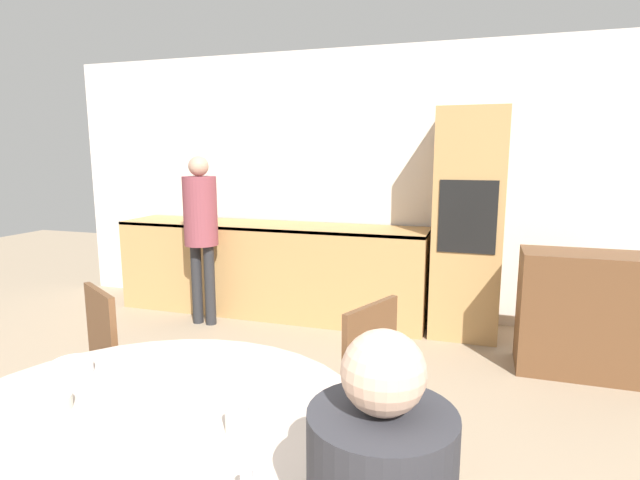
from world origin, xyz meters
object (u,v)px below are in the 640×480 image
object	(u,v)px
dining_table	(145,480)
bowl_centre	(73,367)
oven_unit	(468,224)
bowl_near	(43,404)
cup	(237,419)
chair_far_right	(354,389)
chair_far_left	(86,377)
person_standing	(201,222)
sideboard	(587,314)

from	to	relation	value
dining_table	bowl_centre	bearing A→B (deg)	155.06
oven_unit	bowl_centre	bearing A→B (deg)	-114.36
bowl_centre	bowl_near	bearing A→B (deg)	-64.27
oven_unit	cup	distance (m)	3.29
bowl_near	chair_far_right	bearing A→B (deg)	47.27
dining_table	chair_far_left	bearing A→B (deg)	142.87
person_standing	cup	xyz separation A→B (m)	(1.77, -2.74, -0.19)
oven_unit	chair_far_left	size ratio (longest dim) A/B	2.09
oven_unit	person_standing	world-z (taller)	oven_unit
sideboard	bowl_centre	bearing A→B (deg)	-132.63
sideboard	bowl_centre	world-z (taller)	sideboard
dining_table	oven_unit	bearing A→B (deg)	74.78
dining_table	chair_far_right	xyz separation A→B (m)	(0.48, 0.88, -0.03)
bowl_near	bowl_centre	world-z (taller)	bowl_centre
oven_unit	sideboard	distance (m)	1.19
bowl_centre	sideboard	bearing A→B (deg)	47.37
oven_unit	chair_far_right	size ratio (longest dim) A/B	2.09
chair_far_left	bowl_centre	xyz separation A→B (m)	(0.31, -0.38, 0.25)
chair_far_right	cup	size ratio (longest dim) A/B	10.95
sideboard	chair_far_left	world-z (taller)	chair_far_left
sideboard	chair_far_right	xyz separation A→B (m)	(-1.30, -1.80, 0.07)
bowl_near	cup	bearing A→B (deg)	7.14
person_standing	sideboard	bearing A→B (deg)	-1.84
sideboard	bowl_near	world-z (taller)	sideboard
person_standing	cup	size ratio (longest dim) A/B	18.21
chair_far_right	sideboard	bearing A→B (deg)	167.12
sideboard	bowl_near	xyz separation A→B (m)	(-2.14, -2.72, 0.32)
oven_unit	sideboard	xyz separation A→B (m)	(0.88, -0.60, -0.54)
dining_table	chair_far_left	world-z (taller)	chair_far_left
person_standing	bowl_near	distance (m)	3.03
oven_unit	dining_table	world-z (taller)	oven_unit
person_standing	chair_far_right	bearing A→B (deg)	-44.55
dining_table	chair_far_left	size ratio (longest dim) A/B	1.56
bowl_centre	dining_table	bearing A→B (deg)	-24.94
oven_unit	person_standing	xyz separation A→B (m)	(-2.36, -0.50, -0.01)
person_standing	dining_table	bearing A→B (deg)	-62.36
chair_far_left	chair_far_right	bearing A→B (deg)	43.90
bowl_near	sideboard	bearing A→B (deg)	51.78
chair_far_left	chair_far_right	distance (m)	1.31
chair_far_left	chair_far_right	xyz separation A→B (m)	(1.28, 0.28, 0.00)
oven_unit	cup	xyz separation A→B (m)	(-0.59, -3.24, -0.20)
chair_far_left	bowl_centre	world-z (taller)	chair_far_left
chair_far_right	bowl_centre	xyz separation A→B (m)	(-0.97, -0.66, 0.25)
sideboard	chair_far_left	distance (m)	3.31
chair_far_left	cup	bearing A→B (deg)	5.26
cup	chair_far_left	bearing A→B (deg)	153.64
oven_unit	bowl_near	size ratio (longest dim) A/B	10.96
chair_far_right	chair_far_left	bearing A→B (deg)	-54.91
sideboard	cup	xyz separation A→B (m)	(-1.46, -2.63, 0.34)
dining_table	bowl_near	world-z (taller)	bowl_near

